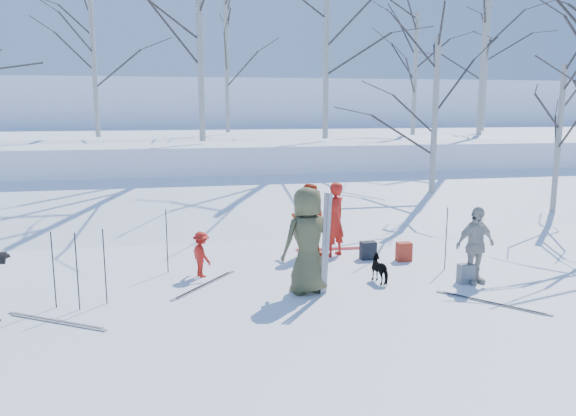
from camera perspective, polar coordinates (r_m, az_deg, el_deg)
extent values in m
plane|color=white|center=(10.67, 1.63, -8.32)|extent=(120.00, 120.00, 0.00)
cube|color=white|center=(17.31, -3.66, -0.53)|extent=(70.00, 9.49, 4.12)
cube|color=white|center=(27.04, -6.63, 5.18)|extent=(70.00, 18.00, 2.20)
cube|color=white|center=(47.91, -8.89, 8.56)|extent=(90.00, 30.00, 6.00)
imported|color=#48482B|center=(10.27, 1.99, -3.33)|extent=(1.10, 0.86, 1.98)
imported|color=red|center=(12.86, 4.70, -1.17)|extent=(0.75, 0.68, 1.71)
imported|color=#BB2C0E|center=(12.93, 2.05, -1.16)|extent=(0.99, 0.90, 1.67)
imported|color=red|center=(11.48, -8.78, -4.66)|extent=(0.57, 0.69, 0.93)
imported|color=beige|center=(11.46, 18.49, -3.61)|extent=(0.94, 0.54, 1.51)
imported|color=black|center=(11.20, 9.46, -6.11)|extent=(0.42, 0.68, 0.54)
cube|color=silver|center=(10.15, 3.69, -3.73)|extent=(0.10, 0.16, 1.90)
cube|color=silver|center=(10.16, 4.02, -3.71)|extent=(0.11, 0.23, 1.89)
cylinder|color=black|center=(10.26, -18.12, -5.69)|extent=(0.02, 0.02, 1.34)
cylinder|color=black|center=(12.84, 1.19, -1.98)|extent=(0.02, 0.02, 1.34)
cylinder|color=black|center=(12.23, 15.77, -3.01)|extent=(0.02, 0.02, 1.34)
cylinder|color=black|center=(11.82, -12.20, -3.31)|extent=(0.02, 0.02, 1.34)
cylinder|color=black|center=(10.12, -20.63, -6.07)|extent=(0.02, 0.02, 1.34)
cylinder|color=black|center=(10.36, -22.73, -5.83)|extent=(0.02, 0.02, 1.34)
cylinder|color=black|center=(13.09, 2.34, -1.75)|extent=(0.02, 0.02, 1.34)
cube|color=#A82B19|center=(12.79, 11.69, -4.37)|extent=(0.32, 0.22, 0.42)
cube|color=slate|center=(11.54, 17.62, -6.38)|extent=(0.30, 0.20, 0.38)
cube|color=black|center=(12.81, 8.13, -4.29)|extent=(0.34, 0.24, 0.40)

